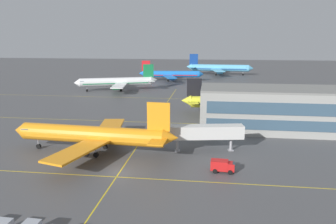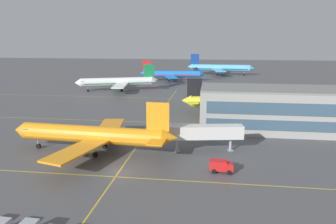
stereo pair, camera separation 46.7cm
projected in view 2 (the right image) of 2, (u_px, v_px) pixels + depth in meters
ground_plane at (119, 172)px, 57.01m from camera, size 600.00×600.00×0.00m
airliner_front_gate at (93, 135)px, 65.92m from camera, size 35.39×30.47×11.00m
airliner_second_row at (238, 102)px, 99.34m from camera, size 35.31×30.25×10.97m
airliner_third_row at (118, 82)px, 143.41m from camera, size 35.62×30.47×11.37m
airliner_far_left_stand at (172, 74)px, 174.88m from camera, size 35.02×30.04×10.88m
airliner_far_right_stand at (220, 68)px, 202.63m from camera, size 41.50×35.81×12.91m
taxiway_markings at (154, 122)px, 90.35m from camera, size 169.54×120.51×0.01m
service_truck_red_van at (222, 166)px, 56.83m from camera, size 4.24×2.40×2.10m
jet_bridge at (192, 132)px, 66.70m from camera, size 18.27×5.89×5.58m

